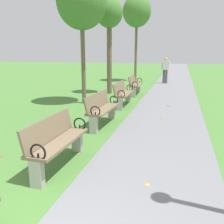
{
  "coord_description": "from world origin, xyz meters",
  "views": [
    {
      "loc": [
        1.55,
        -1.26,
        2.05
      ],
      "look_at": [
        -0.05,
        4.59,
        0.55
      ],
      "focal_mm": 40.03,
      "sensor_mm": 36.0,
      "label": 1
    }
  ],
  "objects_px": {
    "park_bench_3": "(102,108)",
    "tree_1": "(82,2)",
    "park_bench_4": "(123,93)",
    "tree_3": "(137,12)",
    "tree_2": "(109,16)",
    "pedestrian_walking": "(165,69)",
    "park_bench_5": "(135,85)",
    "park_bench_2": "(57,141)"
  },
  "relations": [
    {
      "from": "park_bench_3",
      "to": "tree_1",
      "type": "distance_m",
      "value": 4.56
    },
    {
      "from": "park_bench_4",
      "to": "tree_3",
      "type": "bearing_deg",
      "value": 96.73
    },
    {
      "from": "tree_2",
      "to": "pedestrian_walking",
      "type": "xyz_separation_m",
      "value": [
        2.38,
        4.55,
        -2.65
      ]
    },
    {
      "from": "tree_2",
      "to": "park_bench_5",
      "type": "bearing_deg",
      "value": -2.98
    },
    {
      "from": "tree_1",
      "to": "park_bench_5",
      "type": "bearing_deg",
      "value": 56.99
    },
    {
      "from": "park_bench_5",
      "to": "tree_3",
      "type": "relative_size",
      "value": 0.29
    },
    {
      "from": "pedestrian_walking",
      "to": "park_bench_5",
      "type": "bearing_deg",
      "value": -103.45
    },
    {
      "from": "tree_1",
      "to": "tree_3",
      "type": "bearing_deg",
      "value": 85.15
    },
    {
      "from": "park_bench_3",
      "to": "tree_2",
      "type": "relative_size",
      "value": 0.37
    },
    {
      "from": "park_bench_2",
      "to": "tree_3",
      "type": "bearing_deg",
      "value": 94.05
    },
    {
      "from": "tree_2",
      "to": "pedestrian_walking",
      "type": "relative_size",
      "value": 2.73
    },
    {
      "from": "tree_2",
      "to": "tree_3",
      "type": "relative_size",
      "value": 0.8
    },
    {
      "from": "park_bench_4",
      "to": "tree_2",
      "type": "distance_m",
      "value": 4.25
    },
    {
      "from": "tree_2",
      "to": "park_bench_3",
      "type": "bearing_deg",
      "value": -76.36
    },
    {
      "from": "park_bench_3",
      "to": "pedestrian_walking",
      "type": "relative_size",
      "value": 1.0
    },
    {
      "from": "park_bench_2",
      "to": "park_bench_5",
      "type": "xyz_separation_m",
      "value": [
        0.0,
        7.83,
        0.0
      ]
    },
    {
      "from": "park_bench_2",
      "to": "tree_2",
      "type": "relative_size",
      "value": 0.36
    },
    {
      "from": "pedestrian_walking",
      "to": "park_bench_4",
      "type": "bearing_deg",
      "value": -98.75
    },
    {
      "from": "pedestrian_walking",
      "to": "park_bench_2",
      "type": "bearing_deg",
      "value": -95.07
    },
    {
      "from": "park_bench_5",
      "to": "pedestrian_walking",
      "type": "distance_m",
      "value": 4.76
    },
    {
      "from": "park_bench_3",
      "to": "park_bench_2",
      "type": "bearing_deg",
      "value": -90.0
    },
    {
      "from": "tree_1",
      "to": "pedestrian_walking",
      "type": "bearing_deg",
      "value": 69.09
    },
    {
      "from": "park_bench_3",
      "to": "park_bench_4",
      "type": "bearing_deg",
      "value": 90.0
    },
    {
      "from": "park_bench_4",
      "to": "tree_1",
      "type": "distance_m",
      "value": 3.66
    },
    {
      "from": "park_bench_2",
      "to": "pedestrian_walking",
      "type": "xyz_separation_m",
      "value": [
        1.1,
        12.45,
        0.44
      ]
    },
    {
      "from": "tree_1",
      "to": "pedestrian_walking",
      "type": "height_order",
      "value": "tree_1"
    },
    {
      "from": "park_bench_5",
      "to": "tree_2",
      "type": "height_order",
      "value": "tree_2"
    },
    {
      "from": "park_bench_4",
      "to": "pedestrian_walking",
      "type": "height_order",
      "value": "pedestrian_walking"
    },
    {
      "from": "tree_1",
      "to": "tree_3",
      "type": "xyz_separation_m",
      "value": [
        0.66,
        7.83,
        0.69
      ]
    },
    {
      "from": "park_bench_4",
      "to": "tree_2",
      "type": "height_order",
      "value": "tree_2"
    },
    {
      "from": "park_bench_4",
      "to": "pedestrian_walking",
      "type": "distance_m",
      "value": 7.27
    },
    {
      "from": "park_bench_4",
      "to": "tree_1",
      "type": "relative_size",
      "value": 0.33
    },
    {
      "from": "park_bench_2",
      "to": "tree_3",
      "type": "xyz_separation_m",
      "value": [
        -0.94,
        13.2,
        3.98
      ]
    },
    {
      "from": "park_bench_5",
      "to": "tree_2",
      "type": "bearing_deg",
      "value": 177.02
    },
    {
      "from": "park_bench_5",
      "to": "tree_1",
      "type": "relative_size",
      "value": 0.33
    },
    {
      "from": "tree_1",
      "to": "pedestrian_walking",
      "type": "xyz_separation_m",
      "value": [
        2.7,
        7.08,
        -2.85
      ]
    },
    {
      "from": "park_bench_2",
      "to": "tree_2",
      "type": "xyz_separation_m",
      "value": [
        -1.27,
        7.9,
        3.09
      ]
    },
    {
      "from": "park_bench_3",
      "to": "tree_2",
      "type": "bearing_deg",
      "value": 103.64
    },
    {
      "from": "park_bench_3",
      "to": "park_bench_4",
      "type": "relative_size",
      "value": 1.01
    },
    {
      "from": "tree_1",
      "to": "tree_2",
      "type": "relative_size",
      "value": 1.09
    },
    {
      "from": "park_bench_4",
      "to": "park_bench_5",
      "type": "relative_size",
      "value": 0.99
    },
    {
      "from": "tree_3",
      "to": "park_bench_4",
      "type": "bearing_deg",
      "value": -83.27
    }
  ]
}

